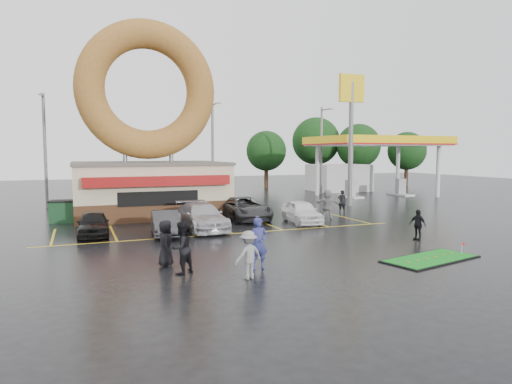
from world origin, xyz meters
name	(u,v)px	position (x,y,z in m)	size (l,w,h in m)	color
ground	(256,246)	(0.00, 0.00, 0.00)	(120.00, 120.00, 0.00)	black
donut_shop	(148,151)	(-3.00, 12.97, 4.46)	(10.20, 8.70, 13.50)	#472B19
gas_station	(360,159)	(20.00, 20.94, 3.70)	(12.30, 13.65, 5.90)	silver
shell_sign	(351,115)	(13.00, 12.00, 7.38)	(2.20, 0.36, 10.60)	slate
streetlight_left	(45,147)	(-10.00, 19.92, 4.78)	(0.40, 2.21, 9.00)	slate
streetlight_mid	(213,148)	(4.00, 20.92, 4.78)	(0.40, 2.21, 9.00)	slate
streetlight_right	(322,148)	(16.00, 21.92, 4.78)	(0.40, 2.21, 9.00)	slate
tree_far_a	(359,146)	(26.00, 30.00, 5.18)	(5.60, 5.60, 8.00)	#332114
tree_far_b	(407,151)	(32.00, 28.00, 4.53)	(4.90, 4.90, 7.00)	#332114
tree_far_c	(316,141)	(22.00, 34.00, 5.84)	(6.30, 6.30, 9.00)	#332114
tree_far_d	(266,151)	(14.00, 32.00, 4.53)	(4.90, 4.90, 7.00)	#332114
car_black	(93,224)	(-7.03, 5.42, 0.66)	(1.56, 3.87, 1.32)	black
car_dgrey	(165,223)	(-3.47, 4.25, 0.64)	(1.36, 3.91, 1.29)	#302F32
car_silver	(202,217)	(-1.24, 5.21, 0.75)	(2.11, 5.18, 1.50)	#AEADB3
car_grey	(244,208)	(2.34, 8.00, 0.74)	(2.44, 5.30, 1.47)	#2C2C2E
car_white	(302,212)	(5.16, 5.34, 0.71)	(1.67, 4.15, 1.41)	white
person_blue	(259,243)	(-1.47, -4.04, 0.97)	(0.71, 0.47, 1.95)	navy
person_blackjkt	(181,248)	(-4.33, -3.66, 0.95)	(0.93, 0.72, 1.91)	black
person_hoodie	(248,255)	(-2.31, -5.16, 0.84)	(1.09, 0.62, 1.68)	gray
person_bystander	(166,243)	(-4.67, -2.39, 0.90)	(0.88, 0.57, 1.80)	black
person_cameraman	(418,225)	(8.07, -1.66, 0.77)	(0.90, 0.37, 1.53)	black
person_walker_near	(328,204)	(7.65, 6.44, 0.97)	(1.80, 0.57, 1.94)	gray
person_walker_far	(342,201)	(10.18, 8.70, 0.82)	(0.60, 0.39, 1.64)	black
dumpster	(66,212)	(-8.46, 11.11, 0.65)	(1.80, 1.20, 1.30)	#194223
putting_green	(431,259)	(5.64, -5.25, 0.03)	(4.59, 2.76, 0.54)	black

